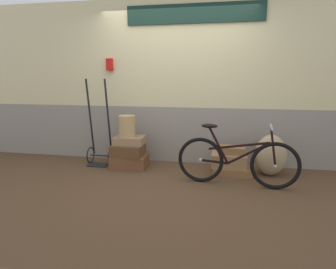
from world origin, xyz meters
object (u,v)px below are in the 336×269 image
(suitcase_2, at_px, (130,140))
(suitcase_5, at_px, (232,150))
(burlap_sack, at_px, (271,155))
(bicycle, at_px, (236,161))
(suitcase_1, at_px, (128,150))
(suitcase_4, at_px, (229,160))
(suitcase_0, at_px, (130,161))
(suitcase_3, at_px, (232,170))
(wicker_basket, at_px, (127,126))
(luggage_trolley, at_px, (100,144))

(suitcase_2, xyz_separation_m, suitcase_5, (1.62, -0.01, -0.08))
(burlap_sack, bearing_deg, suitcase_2, -179.47)
(suitcase_5, distance_m, bicycle, 0.50)
(suitcase_1, bearing_deg, bicycle, -14.56)
(suitcase_2, relative_size, suitcase_4, 0.92)
(suitcase_0, xyz_separation_m, suitcase_3, (1.63, -0.01, -0.04))
(suitcase_4, height_order, wicker_basket, wicker_basket)
(suitcase_0, distance_m, burlap_sack, 2.18)
(bicycle, bearing_deg, suitcase_3, 93.94)
(suitcase_4, bearing_deg, suitcase_3, -2.75)
(suitcase_4, xyz_separation_m, wicker_basket, (-1.60, -0.01, 0.46))
(suitcase_0, distance_m, suitcase_2, 0.34)
(suitcase_5, relative_size, wicker_basket, 1.12)
(luggage_trolley, height_order, burlap_sack, luggage_trolley)
(wicker_basket, xyz_separation_m, burlap_sack, (2.20, 0.05, -0.37))
(suitcase_1, height_order, suitcase_5, suitcase_5)
(suitcase_0, relative_size, wicker_basket, 1.64)
(luggage_trolley, xyz_separation_m, bicycle, (2.20, -0.58, -0.00))
(suitcase_0, bearing_deg, suitcase_5, -3.81)
(luggage_trolley, bearing_deg, suitcase_0, -8.27)
(suitcase_2, bearing_deg, suitcase_3, -2.64)
(suitcase_1, relative_size, suitcase_4, 0.95)
(suitcase_0, distance_m, bicycle, 1.75)
(suitcase_1, relative_size, luggage_trolley, 0.34)
(suitcase_4, height_order, bicycle, bicycle)
(suitcase_2, distance_m, bicycle, 1.74)
(suitcase_5, relative_size, bicycle, 0.24)
(suitcase_2, height_order, bicycle, bicycle)
(suitcase_5, relative_size, burlap_sack, 0.62)
(burlap_sack, bearing_deg, wicker_basket, -178.78)
(burlap_sack, bearing_deg, bicycle, -134.10)
(suitcase_5, bearing_deg, bicycle, -80.25)
(suitcase_1, bearing_deg, luggage_trolley, 167.54)
(suitcase_1, height_order, suitcase_2, suitcase_2)
(suitcase_4, relative_size, burlap_sack, 0.84)
(suitcase_2, height_order, suitcase_4, suitcase_2)
(wicker_basket, xyz_separation_m, bicycle, (1.69, -0.48, -0.34))
(wicker_basket, bearing_deg, suitcase_5, 0.58)
(suitcase_0, xyz_separation_m, suitcase_4, (1.57, -0.01, 0.11))
(suitcase_0, distance_m, suitcase_4, 1.58)
(suitcase_3, height_order, suitcase_5, suitcase_5)
(wicker_basket, height_order, bicycle, wicker_basket)
(wicker_basket, bearing_deg, suitcase_1, -62.57)
(suitcase_5, xyz_separation_m, wicker_basket, (-1.64, -0.02, 0.31))
(suitcase_3, relative_size, wicker_basket, 1.70)
(bicycle, bearing_deg, suitcase_4, 99.82)
(suitcase_4, relative_size, wicker_basket, 1.51)
(luggage_trolley, xyz_separation_m, burlap_sack, (2.72, -0.05, -0.04))
(suitcase_4, bearing_deg, wicker_basket, -179.53)
(suitcase_1, height_order, suitcase_3, suitcase_1)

